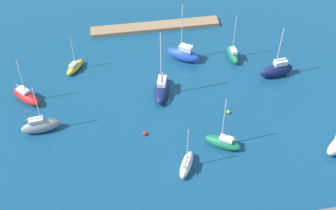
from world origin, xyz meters
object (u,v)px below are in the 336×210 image
sailboat_red_near_pier (26,96)px  sailboat_navy_inner_mooring (162,89)px  sailboat_blue_east_end (183,54)px  sailboat_green_along_channel (233,54)px  sailboat_navy_off_beacon (277,70)px  mooring_buoy_yellow (228,112)px  pier_dock (155,27)px  sailboat_yellow_center_basin (75,67)px  sailboat_gray_west_end (41,126)px  sailboat_green_outer_mooring (223,142)px  sailboat_white_far_south (186,164)px  mooring_buoy_red (145,133)px

sailboat_red_near_pier → sailboat_navy_inner_mooring: 23.26m
sailboat_blue_east_end → sailboat_green_along_channel: sailboat_blue_east_end is taller
sailboat_navy_off_beacon → sailboat_navy_inner_mooring: (21.30, 1.40, -0.24)m
sailboat_blue_east_end → mooring_buoy_yellow: size_ratio=19.94×
pier_dock → sailboat_yellow_center_basin: (16.53, 10.98, 0.38)m
sailboat_gray_west_end → mooring_buoy_yellow: bearing=-9.1°
sailboat_yellow_center_basin → sailboat_red_near_pier: size_ratio=0.84×
sailboat_blue_east_end → mooring_buoy_yellow: 16.03m
sailboat_green_along_channel → mooring_buoy_yellow: size_ratio=15.75×
sailboat_gray_west_end → mooring_buoy_yellow: size_ratio=15.38×
sailboat_blue_east_end → mooring_buoy_yellow: bearing=141.7°
sailboat_green_along_channel → sailboat_yellow_center_basin: bearing=84.9°
sailboat_navy_off_beacon → sailboat_red_near_pier: sailboat_navy_off_beacon is taller
sailboat_navy_off_beacon → sailboat_yellow_center_basin: sailboat_navy_off_beacon is taller
sailboat_red_near_pier → sailboat_green_along_channel: size_ratio=0.95×
mooring_buoy_yellow → sailboat_red_near_pier: bearing=-14.3°
sailboat_green_outer_mooring → sailboat_green_along_channel: 22.23m
sailboat_white_far_south → sailboat_yellow_center_basin: bearing=57.9°
sailboat_yellow_center_basin → sailboat_blue_east_end: (-20.30, 0.25, 0.63)m
sailboat_white_far_south → sailboat_green_outer_mooring: sailboat_green_outer_mooring is taller
sailboat_yellow_center_basin → sailboat_blue_east_end: bearing=-56.0°
sailboat_yellow_center_basin → sailboat_gray_west_end: sailboat_gray_west_end is taller
sailboat_yellow_center_basin → sailboat_green_along_channel: 29.67m
sailboat_navy_off_beacon → sailboat_white_far_south: 27.14m
sailboat_white_far_south → sailboat_green_along_channel: (-13.61, -24.38, 0.10)m
sailboat_yellow_center_basin → sailboat_red_near_pier: sailboat_red_near_pier is taller
sailboat_red_near_pier → sailboat_gray_west_end: (-2.80, 7.65, 0.24)m
sailboat_green_outer_mooring → sailboat_red_near_pier: sailboat_green_outer_mooring is taller
pier_dock → sailboat_navy_inner_mooring: 20.02m
sailboat_navy_off_beacon → sailboat_red_near_pier: (44.48, -0.59, -0.39)m
pier_dock → sailboat_red_near_pier: 30.65m
sailboat_yellow_center_basin → pier_dock: bearing=-21.6°
sailboat_white_far_south → sailboat_red_near_pier: (24.34, -18.77, 0.08)m
sailboat_navy_off_beacon → sailboat_red_near_pier: 44.48m
sailboat_green_outer_mooring → mooring_buoy_red: sailboat_green_outer_mooring is taller
sailboat_green_outer_mooring → sailboat_gray_west_end: sailboat_green_outer_mooring is taller
sailboat_navy_off_beacon → sailboat_white_far_south: bearing=34.9°
sailboat_green_along_channel → mooring_buoy_red: sailboat_green_along_channel is taller
sailboat_gray_west_end → sailboat_green_along_channel: bearing=13.1°
pier_dock → sailboat_navy_off_beacon: bearing=136.7°
sailboat_navy_off_beacon → sailboat_navy_inner_mooring: bearing=-3.4°
sailboat_green_outer_mooring → sailboat_red_near_pier: 34.40m
sailboat_gray_west_end → pier_dock: bearing=41.7°
sailboat_navy_off_beacon → sailboat_green_along_channel: (6.52, -6.19, -0.37)m
sailboat_navy_off_beacon → sailboat_yellow_center_basin: size_ratio=1.39×
sailboat_navy_off_beacon → sailboat_blue_east_end: 17.46m
pier_dock → mooring_buoy_yellow: 27.84m
sailboat_green_outer_mooring → mooring_buoy_yellow: (-2.76, -6.91, -0.67)m
sailboat_red_near_pier → pier_dock: bearing=82.5°
mooring_buoy_red → sailboat_white_far_south: bearing=124.6°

